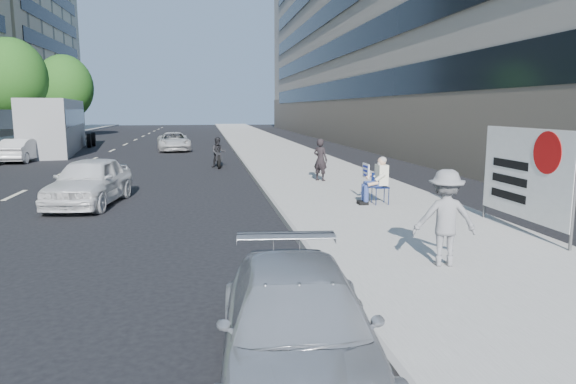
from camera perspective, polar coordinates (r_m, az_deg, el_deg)
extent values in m
plane|color=black|center=(9.85, -6.34, -7.02)|extent=(160.00, 160.00, 0.00)
cube|color=gray|center=(29.90, -0.67, 4.12)|extent=(5.00, 120.00, 0.15)
cube|color=#A0978A|center=(45.55, 14.11, 18.15)|extent=(14.00, 70.00, 20.00)
cylinder|color=#382616|center=(41.63, -28.01, 6.45)|extent=(0.30, 0.30, 2.97)
ellipsoid|color=#1B4512|center=(41.67, -28.37, 11.12)|extent=(4.80, 4.80, 5.52)
cylinder|color=#382616|center=(55.08, -23.36, 7.01)|extent=(0.30, 0.30, 2.62)
ellipsoid|color=#1B4512|center=(55.10, -23.59, 10.62)|extent=(5.40, 5.40, 6.21)
cylinder|color=#111E4E|center=(14.13, 9.76, -0.56)|extent=(0.02, 0.02, 0.45)
cylinder|color=#111E4E|center=(14.25, 11.13, -0.52)|extent=(0.02, 0.02, 0.45)
cylinder|color=#111E4E|center=(14.47, 9.30, -0.32)|extent=(0.02, 0.02, 0.45)
cylinder|color=#111E4E|center=(14.59, 10.64, -0.28)|extent=(0.02, 0.02, 0.45)
cube|color=#111E4E|center=(14.32, 10.23, 0.53)|extent=(0.40, 0.40, 0.03)
cube|color=#111E4E|center=(14.47, 10.01, 1.37)|extent=(0.40, 0.02, 0.40)
cylinder|color=navy|center=(14.14, 9.54, 0.79)|extent=(0.44, 0.17, 0.17)
cylinder|color=navy|center=(14.11, 8.67, -0.15)|extent=(0.14, 0.14, 0.46)
cube|color=black|center=(14.14, 8.41, -1.24)|extent=(0.26, 0.11, 0.10)
cylinder|color=navy|center=(14.33, 9.28, 0.91)|extent=(0.44, 0.17, 0.17)
cylinder|color=navy|center=(14.30, 8.42, -0.02)|extent=(0.14, 0.14, 0.46)
cube|color=black|center=(14.32, 8.17, -1.10)|extent=(0.26, 0.11, 0.10)
cube|color=beige|center=(14.28, 10.35, 1.90)|extent=(0.26, 0.42, 0.56)
sphere|color=tan|center=(14.24, 10.39, 3.38)|extent=(0.23, 0.23, 0.23)
ellipsoid|color=gray|center=(14.24, 10.47, 3.50)|extent=(0.22, 0.24, 0.19)
ellipsoid|color=gray|center=(14.22, 10.08, 3.09)|extent=(0.10, 0.14, 0.13)
cylinder|color=beige|center=(14.02, 10.21, 1.65)|extent=(0.30, 0.10, 0.25)
cylinder|color=tan|center=(13.98, 9.42, 0.90)|extent=(0.29, 0.09, 0.14)
cylinder|color=beige|center=(14.50, 9.75, 2.11)|extent=(0.26, 0.20, 0.32)
cylinder|color=tan|center=(14.60, 9.08, 1.78)|extent=(0.30, 0.21, 0.18)
cube|color=white|center=(14.70, 8.65, 2.35)|extent=(0.03, 0.55, 0.40)
imported|color=slate|center=(8.92, 17.06, -2.76)|extent=(1.14, 0.80, 1.62)
imported|color=black|center=(18.68, 3.62, 3.60)|extent=(0.66, 0.65, 1.53)
cylinder|color=#4C4C4C|center=(10.70, 29.27, 0.00)|extent=(0.06, 0.06, 2.20)
cylinder|color=#4C4C4C|center=(13.15, 21.18, 2.08)|extent=(0.06, 0.06, 2.20)
cube|color=white|center=(11.87, 24.78, 1.86)|extent=(0.04, 3.00, 1.90)
cylinder|color=#A50C0C|center=(11.23, 26.83, 3.92)|extent=(0.01, 0.84, 0.84)
cube|color=black|center=(12.25, 23.43, 2.87)|extent=(0.01, 1.30, 0.18)
cube|color=black|center=(12.29, 23.33, 1.25)|extent=(0.01, 1.30, 0.18)
cube|color=black|center=(12.34, 23.23, -0.36)|extent=(0.01, 1.30, 0.18)
imported|color=#AFB1B6|center=(5.38, 1.06, -14.70)|extent=(1.95, 4.03, 1.13)
imported|color=silver|center=(15.80, -21.20, 1.12)|extent=(2.14, 4.21, 1.37)
imported|color=beige|center=(30.21, -27.49, 4.15)|extent=(1.38, 3.71, 1.21)
imported|color=silver|center=(34.65, -12.58, 5.49)|extent=(2.45, 4.54, 1.21)
cylinder|color=black|center=(23.87, -7.68, 3.33)|extent=(0.12, 0.64, 0.64)
cylinder|color=black|center=(25.26, -7.78, 3.65)|extent=(0.12, 0.64, 0.64)
cube|color=black|center=(24.54, -7.74, 4.03)|extent=(0.25, 1.20, 0.35)
imported|color=black|center=(24.43, -7.74, 4.39)|extent=(0.69, 0.54, 1.42)
cube|color=gray|center=(36.18, -24.42, 6.70)|extent=(4.07, 12.23, 3.30)
cube|color=black|center=(36.52, -26.41, 7.44)|extent=(1.59, 11.41, 1.00)
cube|color=black|center=(35.86, -22.50, 7.68)|extent=(1.59, 11.41, 1.00)
cube|color=black|center=(30.39, -27.42, 7.19)|extent=(2.39, 0.38, 1.00)
cylinder|color=black|center=(32.30, -28.48, 4.15)|extent=(0.38, 1.02, 1.00)
cylinder|color=black|center=(31.57, -24.18, 4.36)|extent=(0.38, 1.02, 1.00)
cylinder|color=black|center=(34.20, -27.39, 4.45)|extent=(0.38, 1.02, 1.00)
cylinder|color=black|center=(33.50, -23.32, 4.65)|extent=(0.38, 1.02, 1.00)
cylinder|color=black|center=(39.93, -24.75, 5.18)|extent=(0.38, 1.02, 1.00)
cylinder|color=black|center=(39.34, -21.23, 5.35)|extent=(0.38, 1.02, 1.00)
cylinder|color=black|center=(41.38, -24.21, 5.33)|extent=(0.38, 1.02, 1.00)
cylinder|color=black|center=(40.81, -20.80, 5.50)|extent=(0.38, 1.02, 1.00)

